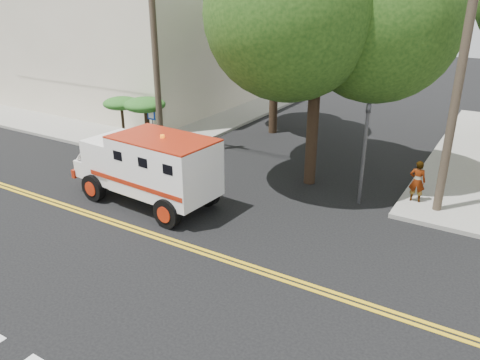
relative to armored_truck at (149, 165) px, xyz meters
The scene contains 11 objects.
ground 3.41m from the armored_truck, 35.46° to the right, with size 100.00×100.00×0.00m, color black.
sidewalk_nw 16.12m from the armored_truck, 133.18° to the left, with size 17.00×17.00×0.15m, color gray.
building_left 18.89m from the armored_truck, 134.51° to the left, with size 16.00×14.00×10.00m, color beige.
utility_pole_left 6.04m from the armored_truck, 126.25° to the left, with size 0.28×0.28×9.00m, color #382D23.
utility_pole_right 10.31m from the armored_truck, 26.59° to the left, with size 0.28×0.28×9.00m, color #382D23.
tree_left 10.87m from the armored_truck, 90.95° to the left, with size 4.48×4.20×7.70m.
traffic_signal 7.41m from the armored_truck, 31.12° to the left, with size 0.15×0.18×3.60m.
accessibility_sign 5.73m from the armored_truck, 130.07° to the left, with size 0.45×0.10×2.02m.
palm_planter 6.90m from the armored_truck, 135.52° to the left, with size 3.52×2.63×2.36m.
armored_truck is the anchor object (origin of this frame).
pedestrian_a 9.32m from the armored_truck, 30.55° to the left, with size 0.55×0.36×1.50m, color gray.
Camera 1 is at (8.03, -9.51, 7.05)m, focal length 35.00 mm.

